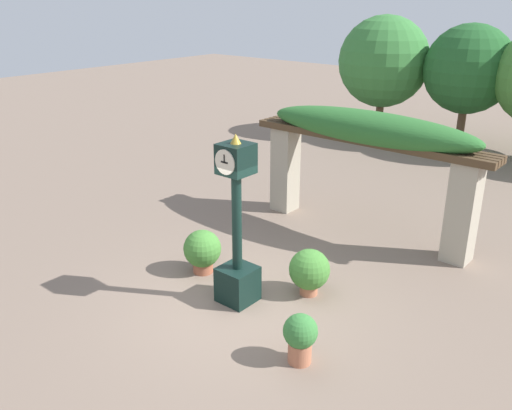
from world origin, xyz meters
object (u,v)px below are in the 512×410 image
(pedestal_clock, at_px, (237,237))
(potted_plant_far_left, at_px, (309,270))
(potted_plant_near_left, at_px, (202,250))
(potted_plant_near_right, at_px, (300,336))

(pedestal_clock, relative_size, potted_plant_far_left, 3.49)
(potted_plant_near_left, bearing_deg, potted_plant_near_right, -18.66)
(pedestal_clock, bearing_deg, potted_plant_near_left, 164.50)
(pedestal_clock, distance_m, potted_plant_far_left, 1.49)
(potted_plant_far_left, bearing_deg, potted_plant_near_right, -58.92)
(potted_plant_near_left, height_order, potted_plant_far_left, potted_plant_near_left)
(potted_plant_near_left, bearing_deg, potted_plant_far_left, 17.42)
(pedestal_clock, height_order, potted_plant_far_left, pedestal_clock)
(potted_plant_near_left, bearing_deg, pedestal_clock, -15.50)
(potted_plant_near_left, distance_m, potted_plant_near_right, 3.24)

